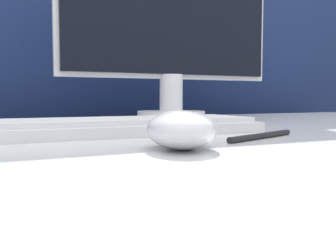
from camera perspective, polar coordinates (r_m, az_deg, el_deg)
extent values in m
cube|color=navy|center=(1.24, -13.68, -1.74)|extent=(5.00, 0.03, 1.39)
ellipsoid|color=silver|center=(0.42, 1.93, -0.56)|extent=(0.11, 0.13, 0.04)
cube|color=white|center=(0.61, -6.77, -0.37)|extent=(0.43, 0.15, 0.02)
cube|color=silver|center=(0.61, -6.77, 0.76)|extent=(0.41, 0.14, 0.01)
cylinder|color=white|center=(1.04, 0.46, 1.65)|extent=(0.18, 0.18, 0.02)
cylinder|color=white|center=(1.04, 0.46, 4.85)|extent=(0.06, 0.06, 0.10)
cube|color=white|center=(1.07, 0.34, 17.59)|extent=(0.60, 0.01, 0.40)
cube|color=black|center=(1.07, 0.47, 17.65)|extent=(0.58, 0.02, 0.38)
cylinder|color=black|center=(0.54, 13.41, -1.40)|extent=(0.15, 0.06, 0.01)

